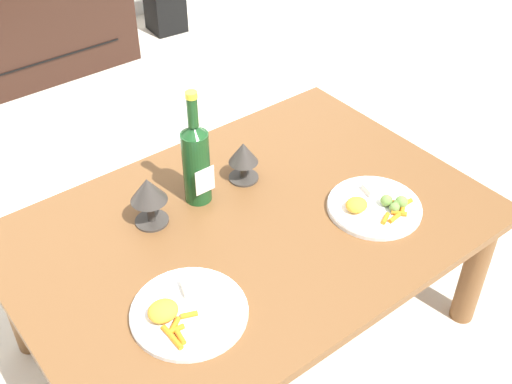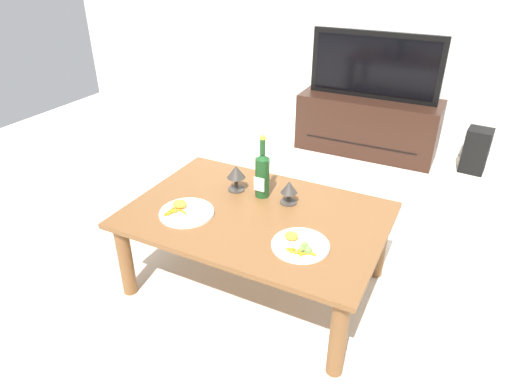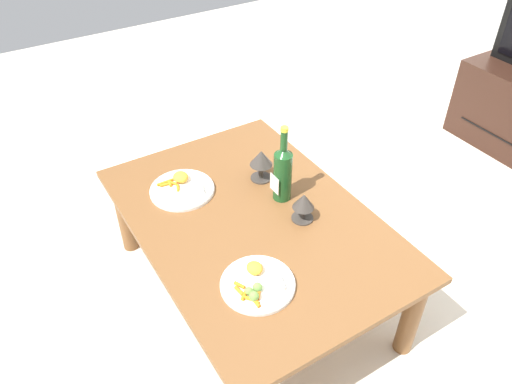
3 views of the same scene
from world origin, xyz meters
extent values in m
plane|color=beige|center=(0.00, 0.00, 0.00)|extent=(6.40, 6.40, 0.00)
cube|color=brown|center=(0.00, 0.00, 0.41)|extent=(1.21, 0.83, 0.03)
cylinder|color=brown|center=(0.54, -0.35, 0.20)|extent=(0.07, 0.07, 0.40)
cylinder|color=brown|center=(-0.54, 0.35, 0.20)|extent=(0.07, 0.07, 0.40)
cylinder|color=brown|center=(0.54, 0.35, 0.20)|extent=(0.07, 0.07, 0.40)
cube|color=black|center=(0.06, 1.94, 0.23)|extent=(1.12, 0.42, 0.47)
cube|color=black|center=(0.06, 1.72, 0.14)|extent=(0.90, 0.01, 0.01)
cube|color=black|center=(0.90, 1.93, 0.17)|extent=(0.19, 0.19, 0.34)
cylinder|color=#19471E|center=(-0.05, 0.16, 0.53)|extent=(0.07, 0.07, 0.21)
cone|color=#19471E|center=(-0.05, 0.16, 0.65)|extent=(0.07, 0.07, 0.03)
cylinder|color=#19471E|center=(-0.05, 0.16, 0.70)|extent=(0.03, 0.03, 0.08)
cylinder|color=yellow|center=(-0.05, 0.16, 0.74)|extent=(0.03, 0.03, 0.02)
cube|color=silver|center=(-0.05, 0.13, 0.51)|extent=(0.06, 0.00, 0.07)
cylinder|color=#38332D|center=(-0.20, 0.16, 0.43)|extent=(0.09, 0.09, 0.01)
cylinder|color=#38332D|center=(-0.20, 0.16, 0.47)|extent=(0.02, 0.02, 0.07)
cone|color=#38332D|center=(-0.20, 0.16, 0.53)|extent=(0.09, 0.09, 0.07)
cylinder|color=#38332D|center=(0.10, 0.16, 0.43)|extent=(0.08, 0.08, 0.01)
cylinder|color=#38332D|center=(0.10, 0.16, 0.46)|extent=(0.02, 0.02, 0.05)
cone|color=#38332D|center=(0.10, 0.16, 0.51)|extent=(0.08, 0.08, 0.06)
cylinder|color=white|center=(-0.29, -0.16, 0.43)|extent=(0.26, 0.26, 0.01)
torus|color=white|center=(-0.29, -0.16, 0.44)|extent=(0.26, 0.26, 0.01)
ellipsoid|color=orange|center=(-0.34, -0.14, 0.46)|extent=(0.07, 0.06, 0.04)
cube|color=beige|center=(-0.24, -0.11, 0.45)|extent=(0.07, 0.06, 0.02)
cylinder|color=orange|center=(-0.30, -0.17, 0.44)|extent=(0.04, 0.03, 0.01)
cylinder|color=orange|center=(-0.34, -0.18, 0.44)|extent=(0.04, 0.03, 0.01)
cylinder|color=orange|center=(-0.34, -0.19, 0.44)|extent=(0.04, 0.02, 0.01)
cylinder|color=orange|center=(-0.36, -0.18, 0.44)|extent=(0.01, 0.04, 0.01)
cylinder|color=orange|center=(-0.36, -0.22, 0.44)|extent=(0.01, 0.04, 0.01)
cylinder|color=orange|center=(-0.35, -0.21, 0.44)|extent=(0.02, 0.04, 0.01)
cylinder|color=white|center=(0.29, -0.16, 0.43)|extent=(0.25, 0.25, 0.01)
torus|color=white|center=(0.29, -0.16, 0.44)|extent=(0.25, 0.25, 0.01)
ellipsoid|color=orange|center=(0.24, -0.14, 0.46)|extent=(0.06, 0.05, 0.03)
cube|color=beige|center=(0.33, -0.11, 0.45)|extent=(0.06, 0.06, 0.02)
cylinder|color=orange|center=(0.27, -0.21, 0.44)|extent=(0.04, 0.03, 0.01)
cylinder|color=orange|center=(0.29, -0.23, 0.44)|extent=(0.04, 0.02, 0.01)
cylinder|color=orange|center=(0.31, -0.22, 0.44)|extent=(0.03, 0.04, 0.01)
cylinder|color=orange|center=(0.33, -0.22, 0.44)|extent=(0.04, 0.03, 0.01)
cylinder|color=orange|center=(0.35, -0.21, 0.44)|extent=(0.04, 0.02, 0.01)
cylinder|color=orange|center=(0.36, -0.21, 0.44)|extent=(0.04, 0.01, 0.01)
cylinder|color=orange|center=(0.33, -0.18, 0.44)|extent=(0.04, 0.03, 0.01)
sphere|color=olive|center=(0.34, -0.20, 0.46)|extent=(0.03, 0.03, 0.03)
sphere|color=olive|center=(0.33, -0.20, 0.45)|extent=(0.03, 0.03, 0.03)
sphere|color=olive|center=(0.31, -0.20, 0.45)|extent=(0.03, 0.03, 0.03)
sphere|color=olive|center=(0.32, -0.17, 0.45)|extent=(0.03, 0.03, 0.03)
camera|label=1|loc=(-0.74, -0.98, 1.52)|focal=44.98mm
camera|label=2|loc=(0.82, -1.62, 1.55)|focal=31.40mm
camera|label=3|loc=(1.21, -0.73, 1.71)|focal=35.24mm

